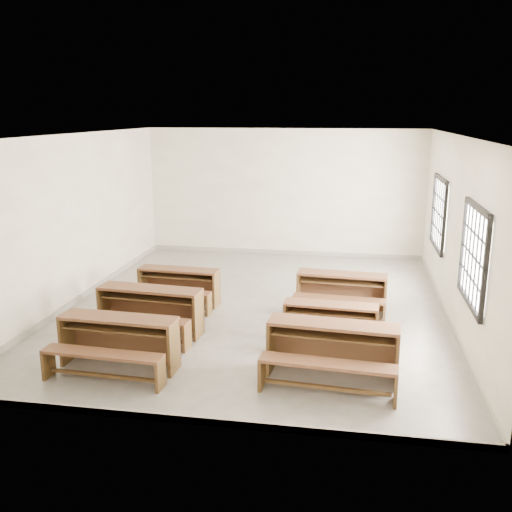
% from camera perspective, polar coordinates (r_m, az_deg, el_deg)
% --- Properties ---
extents(room, '(8.50, 8.50, 3.20)m').
position_cam_1_polar(room, '(10.30, 0.50, 6.16)').
color(room, gray).
rests_on(room, ground).
extents(desk_set_0, '(1.74, 0.97, 0.77)m').
position_cam_1_polar(desk_set_0, '(8.43, -13.68, -8.09)').
color(desk_set_0, brown).
rests_on(desk_set_0, ground).
extents(desk_set_1, '(1.80, 1.04, 0.78)m').
position_cam_1_polar(desk_set_1, '(9.59, -10.66, -5.10)').
color(desk_set_1, brown).
rests_on(desk_set_1, ground).
extents(desk_set_2, '(1.59, 0.90, 0.69)m').
position_cam_1_polar(desk_set_2, '(10.98, -7.81, -2.78)').
color(desk_set_2, brown).
rests_on(desk_set_2, ground).
extents(desk_set_3, '(1.85, 1.07, 0.80)m').
position_cam_1_polar(desk_set_3, '(7.93, 7.63, -9.06)').
color(desk_set_3, brown).
rests_on(desk_set_3, ground).
extents(desk_set_4, '(1.51, 0.85, 0.66)m').
position_cam_1_polar(desk_set_4, '(9.10, 7.44, -6.50)').
color(desk_set_4, brown).
rests_on(desk_set_4, ground).
extents(desk_set_5, '(1.68, 0.96, 0.73)m').
position_cam_1_polar(desk_set_5, '(10.54, 8.53, -3.40)').
color(desk_set_5, brown).
rests_on(desk_set_5, ground).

